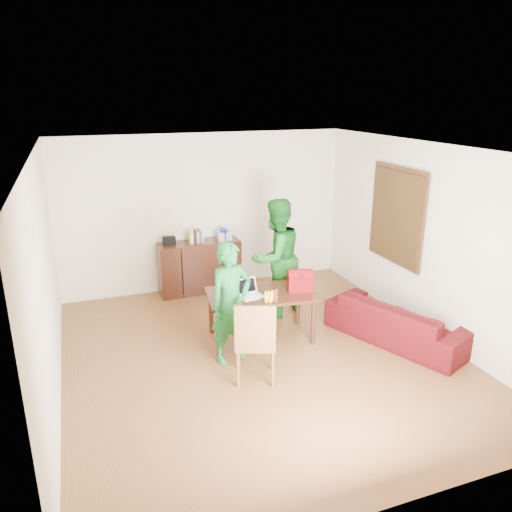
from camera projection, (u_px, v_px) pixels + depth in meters
name	position (u px, v px, depth m)	size (l,w,h in m)	color
room	(259.00, 260.00, 6.33)	(5.20, 5.70, 2.90)	#4A2912
table	(261.00, 298.00, 6.92)	(1.56, 1.00, 0.69)	black
chair	(255.00, 356.00, 6.01)	(0.61, 0.59, 1.05)	brown
person_near	(231.00, 303.00, 6.30)	(0.58, 0.38, 1.60)	#166429
person_far	(276.00, 258.00, 7.63)	(0.90, 0.70, 1.84)	#145B19
laptop	(251.00, 294.00, 6.75)	(0.35, 0.27, 0.22)	white
bananas	(269.00, 300.00, 6.57)	(0.17, 0.11, 0.07)	yellow
bottle	(275.00, 294.00, 6.60)	(0.07, 0.07, 0.20)	#602716
red_bag	(300.00, 282.00, 6.94)	(0.34, 0.20, 0.25)	maroon
sofa	(397.00, 321.00, 6.97)	(2.00, 0.78, 0.58)	#350612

